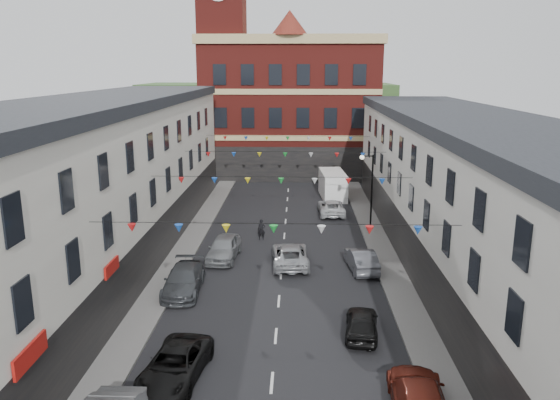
# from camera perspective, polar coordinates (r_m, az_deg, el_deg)

# --- Properties ---
(ground) EXTENTS (160.00, 160.00, 0.00)m
(ground) POSITION_cam_1_polar(r_m,az_deg,el_deg) (30.58, -0.13, -10.54)
(ground) COLOR black
(ground) RESTS_ON ground
(pavement_left) EXTENTS (1.80, 64.00, 0.15)m
(pavement_left) POSITION_cam_1_polar(r_m,az_deg,el_deg) (33.31, -12.09, -8.62)
(pavement_left) COLOR #605E5B
(pavement_left) RESTS_ON ground
(pavement_right) EXTENTS (1.80, 64.00, 0.15)m
(pavement_right) POSITION_cam_1_polar(r_m,az_deg,el_deg) (32.90, 12.25, -8.92)
(pavement_right) COLOR #605E5B
(pavement_right) RESTS_ON ground
(terrace_left) EXTENTS (8.40, 56.00, 10.70)m
(terrace_left) POSITION_cam_1_polar(r_m,az_deg,el_deg) (32.38, -21.39, -0.12)
(terrace_left) COLOR beige
(terrace_left) RESTS_ON ground
(terrace_right) EXTENTS (8.40, 56.00, 9.70)m
(terrace_right) POSITION_cam_1_polar(r_m,az_deg,el_deg) (31.76, 21.70, -1.33)
(terrace_right) COLOR silver
(terrace_right) RESTS_ON ground
(civic_building) EXTENTS (20.60, 13.30, 18.50)m
(civic_building) POSITION_cam_1_polar(r_m,az_deg,el_deg) (65.97, 1.05, 9.85)
(civic_building) COLOR maroon
(civic_building) RESTS_ON ground
(clock_tower) EXTENTS (5.60, 5.60, 30.00)m
(clock_tower) POSITION_cam_1_polar(r_m,az_deg,el_deg) (63.48, -6.01, 15.76)
(clock_tower) COLOR maroon
(clock_tower) RESTS_ON ground
(distant_hill) EXTENTS (40.00, 14.00, 10.00)m
(distant_hill) POSITION_cam_1_polar(r_m,az_deg,el_deg) (90.32, -1.29, 8.89)
(distant_hill) COLOR #2B4D23
(distant_hill) RESTS_ON ground
(street_lamp) EXTENTS (1.10, 0.36, 6.00)m
(street_lamp) POSITION_cam_1_polar(r_m,az_deg,el_deg) (43.11, 9.28, 1.94)
(street_lamp) COLOR black
(street_lamp) RESTS_ON ground
(car_left_c) EXTENTS (2.77, 4.97, 1.31)m
(car_left_c) POSITION_cam_1_polar(r_m,az_deg,el_deg) (23.82, -10.90, -16.53)
(car_left_c) COLOR black
(car_left_c) RESTS_ON ground
(car_left_d) EXTENTS (2.19, 5.04, 1.44)m
(car_left_d) POSITION_cam_1_polar(r_m,az_deg,el_deg) (31.98, -10.06, -8.24)
(car_left_d) COLOR #3F4347
(car_left_d) RESTS_ON ground
(car_left_e) EXTENTS (2.20, 4.73, 1.57)m
(car_left_e) POSITION_cam_1_polar(r_m,az_deg,el_deg) (36.86, -5.89, -5.00)
(car_left_e) COLOR gray
(car_left_e) RESTS_ON ground
(car_right_c) EXTENTS (2.38, 5.12, 1.45)m
(car_right_c) POSITION_cam_1_polar(r_m,az_deg,el_deg) (21.93, 14.27, -19.40)
(car_right_c) COLOR #5C1C12
(car_right_c) RESTS_ON ground
(car_right_d) EXTENTS (1.95, 3.93, 1.29)m
(car_right_d) POSITION_cam_1_polar(r_m,az_deg,el_deg) (27.04, 8.54, -12.59)
(car_right_d) COLOR black
(car_right_d) RESTS_ON ground
(car_right_e) EXTENTS (1.96, 4.39, 1.40)m
(car_right_e) POSITION_cam_1_polar(r_m,az_deg,el_deg) (35.15, 8.48, -6.17)
(car_right_e) COLOR #575960
(car_right_e) RESTS_ON ground
(car_right_f) EXTENTS (2.28, 4.76, 1.31)m
(car_right_f) POSITION_cam_1_polar(r_m,az_deg,el_deg) (47.85, 5.39, -0.77)
(car_right_f) COLOR silver
(car_right_f) RESTS_ON ground
(moving_car) EXTENTS (2.58, 5.12, 1.39)m
(moving_car) POSITION_cam_1_polar(r_m,az_deg,el_deg) (35.64, 1.08, -5.74)
(moving_car) COLOR #A6A9AD
(moving_car) RESTS_ON ground
(white_van) EXTENTS (2.61, 5.90, 2.55)m
(white_van) POSITION_cam_1_polar(r_m,az_deg,el_deg) (54.16, 5.53, 1.60)
(white_van) COLOR white
(white_van) RESTS_ON ground
(pedestrian) EXTENTS (0.59, 0.41, 1.58)m
(pedestrian) POSITION_cam_1_polar(r_m,az_deg,el_deg) (40.69, -1.95, -3.12)
(pedestrian) COLOR black
(pedestrian) RESTS_ON ground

